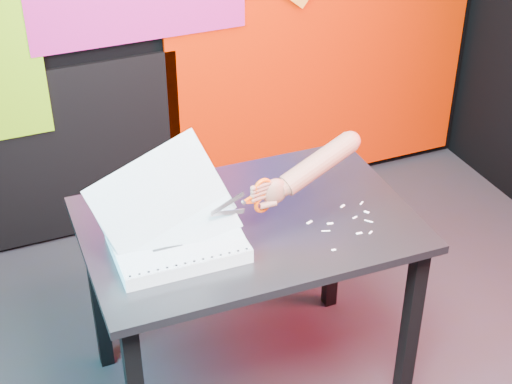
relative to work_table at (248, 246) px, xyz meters
name	(u,v)px	position (x,y,z in m)	size (l,w,h in m)	color
room	(366,75)	(0.23, -0.28, 0.70)	(3.01, 3.01, 2.71)	#25252D
backdrop	(209,28)	(0.30, 1.18, 0.31)	(2.88, 0.05, 2.08)	red
work_table	(248,246)	(0.00, 0.00, 0.00)	(1.10, 0.75, 0.75)	black
printout_stack	(176,241)	(-0.27, -0.06, 0.14)	(0.46, 0.30, 0.37)	white
scissors	(259,197)	(0.01, -0.07, 0.23)	(0.22, 0.05, 0.13)	silver
hand_forearm	(311,168)	(0.21, -0.03, 0.28)	(0.41, 0.12, 0.17)	brown
paper_clippings	(345,222)	(0.29, -0.13, 0.10)	(0.24, 0.22, 0.00)	white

